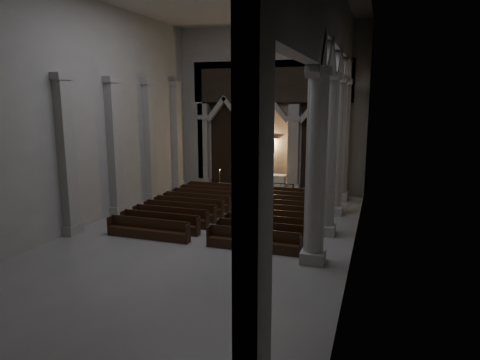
{
  "coord_description": "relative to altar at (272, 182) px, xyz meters",
  "views": [
    {
      "loc": [
        7.95,
        -19.68,
        6.84
      ],
      "look_at": [
        0.44,
        3.0,
        2.23
      ],
      "focal_mm": 32.0,
      "sensor_mm": 36.0,
      "label": 1
    }
  ],
  "objects": [
    {
      "name": "room",
      "position": [
        -0.38,
        -10.69,
        6.91
      ],
      "size": [
        24.0,
        24.1,
        12.0
      ],
      "color": "gray",
      "rests_on": "ground"
    },
    {
      "name": "pews",
      "position": [
        -0.38,
        -7.91,
        -0.38
      ],
      "size": [
        9.8,
        9.88,
        0.98
      ],
      "color": "black",
      "rests_on": "ground"
    },
    {
      "name": "sanctuary_step",
      "position": [
        -0.38,
        -0.09,
        -0.62
      ],
      "size": [
        8.5,
        2.6,
        0.15
      ],
      "primitive_type": "cube",
      "color": "#A29F98",
      "rests_on": "ground"
    },
    {
      "name": "candle_stand_left",
      "position": [
        -3.79,
        -0.92,
        -0.27
      ],
      "size": [
        0.26,
        0.26,
        1.56
      ],
      "color": "olive",
      "rests_on": "ground"
    },
    {
      "name": "right_arcade",
      "position": [
        5.12,
        -9.36,
        7.13
      ],
      "size": [
        1.0,
        24.0,
        12.0
      ],
      "color": "#A29F98",
      "rests_on": "ground"
    },
    {
      "name": "candle_stand_right",
      "position": [
        2.99,
        -1.23,
        -0.3
      ],
      "size": [
        0.25,
        0.25,
        1.46
      ],
      "color": "olive",
      "rests_on": "ground"
    },
    {
      "name": "altar_rail",
      "position": [
        -0.38,
        -1.28,
        -0.1
      ],
      "size": [
        4.61,
        0.09,
        0.9
      ],
      "color": "black",
      "rests_on": "ground"
    },
    {
      "name": "sanctuary_wall",
      "position": [
        -0.38,
        0.84,
        5.92
      ],
      "size": [
        14.0,
        0.77,
        12.0
      ],
      "color": "#A29F98",
      "rests_on": "ground"
    },
    {
      "name": "worshipper",
      "position": [
        0.34,
        -4.08,
        -0.09
      ],
      "size": [
        0.49,
        0.37,
        1.22
      ],
      "primitive_type": "imported",
      "rotation": [
        0.0,
        0.0,
        0.2
      ],
      "color": "black",
      "rests_on": "ground"
    },
    {
      "name": "altar",
      "position": [
        0.0,
        0.0,
        0.0
      ],
      "size": [
        2.14,
        0.86,
        1.08
      ],
      "color": "silver",
      "rests_on": "sanctuary_step"
    },
    {
      "name": "left_pilasters",
      "position": [
        -7.13,
        -7.19,
        3.21
      ],
      "size": [
        0.6,
        13.0,
        8.03
      ],
      "color": "#A29F98",
      "rests_on": "ground"
    }
  ]
}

